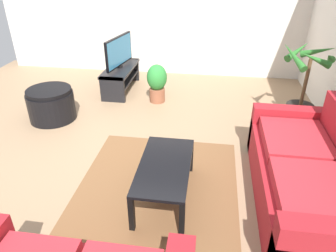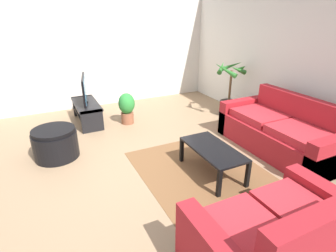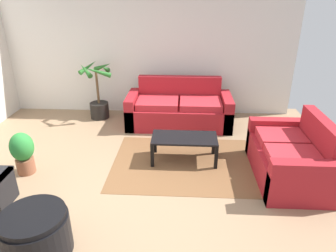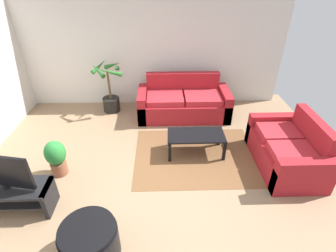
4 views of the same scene
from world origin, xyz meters
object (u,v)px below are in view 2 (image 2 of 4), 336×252
(coffee_table, at_px, (213,151))
(potted_plant_small, at_px, (127,107))
(couch_main, at_px, (279,133))
(potted_palm, at_px, (229,96))
(tv, at_px, (84,89))
(ottoman, at_px, (55,143))
(couch_loveseat, at_px, (276,240))
(tv_stand, at_px, (87,110))

(coffee_table, distance_m, potted_plant_small, 2.37)
(couch_main, height_order, potted_palm, potted_palm)
(potted_palm, distance_m, potted_plant_small, 2.22)
(tv, height_order, ottoman, tv)
(potted_palm, relative_size, potted_plant_small, 1.87)
(couch_loveseat, bearing_deg, potted_plant_small, -178.31)
(potted_palm, xyz_separation_m, ottoman, (0.31, -3.60, -0.22))
(couch_main, distance_m, tv, 3.71)
(coffee_table, bearing_deg, potted_plant_small, -168.11)
(tv_stand, height_order, potted_plant_small, potted_plant_small)
(couch_loveseat, relative_size, potted_plant_small, 2.33)
(tv_stand, bearing_deg, couch_loveseat, 11.32)
(tv_stand, bearing_deg, ottoman, -29.97)
(couch_main, relative_size, coffee_table, 2.00)
(couch_loveseat, bearing_deg, coffee_table, 166.02)
(couch_loveseat, distance_m, coffee_table, 1.55)
(couch_main, relative_size, couch_loveseat, 1.35)
(potted_palm, bearing_deg, couch_loveseat, -31.75)
(potted_plant_small, bearing_deg, tv, -118.38)
(potted_plant_small, bearing_deg, couch_loveseat, 1.69)
(tv_stand, height_order, coffee_table, tv_stand)
(couch_loveseat, relative_size, ottoman, 2.20)
(tv_stand, xyz_separation_m, potted_plant_small, (0.39, 0.73, 0.07))
(tv, bearing_deg, ottoman, -30.08)
(potted_plant_small, bearing_deg, ottoman, -59.63)
(couch_main, relative_size, tv, 2.29)
(couch_main, xyz_separation_m, coffee_table, (0.11, -1.40, 0.05))
(potted_palm, bearing_deg, ottoman, -85.00)
(tv_stand, xyz_separation_m, potted_palm, (0.93, 2.88, 0.17))
(couch_main, bearing_deg, coffee_table, -85.36)
(tv_stand, distance_m, ottoman, 1.44)
(coffee_table, bearing_deg, tv_stand, -155.80)
(coffee_table, bearing_deg, ottoman, -127.23)
(coffee_table, xyz_separation_m, ottoman, (-1.47, -1.94, -0.11))
(tv_stand, distance_m, potted_palm, 3.03)
(tv_stand, relative_size, tv, 1.25)
(coffee_table, xyz_separation_m, potted_palm, (-1.79, 1.66, 0.10))
(ottoman, bearing_deg, couch_loveseat, 27.66)
(ottoman, bearing_deg, tv_stand, 150.03)
(coffee_table, distance_m, potted_palm, 2.44)
(tv, relative_size, ottoman, 1.30)
(tv, relative_size, potted_palm, 0.74)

